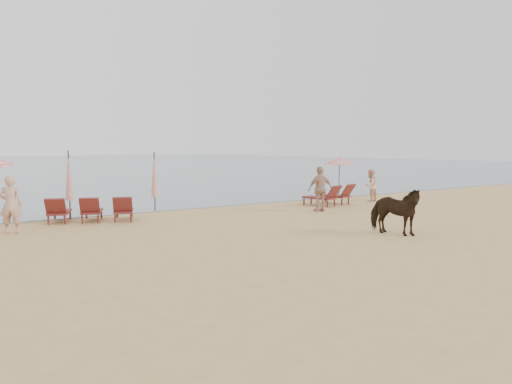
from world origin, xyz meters
TOP-DOWN VIEW (x-y plane):
  - ground at (0.00, 0.00)m, footprint 120.00×120.00m
  - lounger_cluster_left at (-4.28, 8.81)m, footprint 3.19×2.57m
  - lounger_cluster_right at (6.00, 7.80)m, footprint 2.10×2.05m
  - umbrella_open_right at (9.19, 10.57)m, footprint 1.70×1.70m
  - umbrella_closed_left at (-4.49, 10.77)m, footprint 0.30×0.30m
  - umbrella_closed_right at (-1.27, 10.33)m, footprint 0.29×0.29m
  - cow at (2.27, 1.15)m, footprint 1.17×1.81m
  - beachgoer_left at (-6.93, 7.83)m, footprint 0.75×0.63m
  - beachgoer_right_a at (8.61, 7.86)m, footprint 0.83×0.70m
  - beachgoer_right_b at (4.11, 6.40)m, footprint 1.14×0.66m

SIDE VIEW (x-z plane):
  - ground at x=0.00m, z-range 0.00..0.00m
  - lounger_cluster_left at x=-4.28m, z-range 0.12..0.73m
  - lounger_cluster_right at x=6.00m, z-range 0.12..0.76m
  - cow at x=2.27m, z-range 0.00..1.41m
  - beachgoer_right_a at x=8.61m, z-range 0.00..1.53m
  - beachgoer_left at x=-6.93m, z-range 0.00..1.76m
  - beachgoer_right_b at x=4.11m, z-range 0.00..1.82m
  - umbrella_closed_right at x=-1.27m, z-range 0.28..2.67m
  - umbrella_closed_left at x=-4.49m, z-range 0.28..2.73m
  - umbrella_open_right at x=9.19m, z-range 0.83..2.91m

